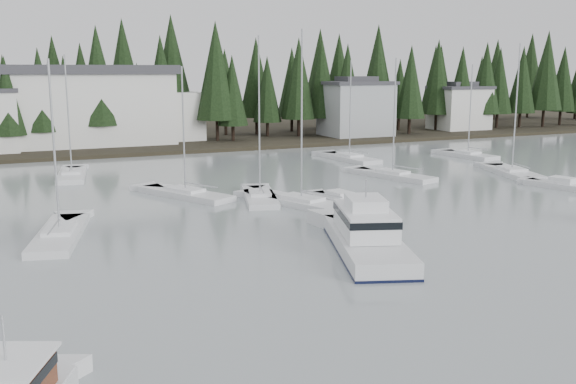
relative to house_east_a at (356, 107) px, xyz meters
name	(u,v)px	position (x,y,z in m)	size (l,w,h in m)	color
far_shore_land	(106,137)	(-36.00, 19.00, -4.90)	(240.00, 54.00, 1.00)	black
conifer_treeline	(117,144)	(-36.00, 8.00, -4.90)	(200.00, 22.00, 20.00)	black
house_east_a	(356,107)	(0.00, 0.00, 0.00)	(10.60, 8.48, 9.25)	#999EA0
house_east_b	(459,107)	(22.00, 2.00, -0.50)	(9.54, 7.42, 8.25)	silver
harbor_inn	(98,106)	(-38.96, 4.34, 0.87)	(29.50, 11.50, 10.90)	silver
cabin_cruiser_center	(366,239)	(-31.94, -56.54, -4.15)	(7.26, 12.17, 5.00)	silver
sailboat_1	(468,157)	(1.69, -25.16, -4.84)	(3.51, 8.29, 11.98)	silver
sailboat_3	(349,160)	(-13.20, -21.42, -4.84)	(3.62, 9.88, 12.46)	silver
sailboat_4	(301,204)	(-29.84, -42.98, -4.83)	(6.36, 10.88, 14.41)	silver
sailboat_5	(60,237)	(-48.53, -45.77, -4.84)	(4.92, 10.41, 12.00)	silver
sailboat_7	(72,177)	(-45.28, -21.04, -4.84)	(3.98, 9.78, 12.80)	silver
sailboat_8	(512,174)	(-3.12, -37.93, -4.83)	(5.51, 9.78, 13.98)	silver
sailboat_9	(186,196)	(-37.41, -35.61, -4.85)	(6.61, 9.87, 11.61)	silver
sailboat_11	(392,177)	(-15.58, -34.48, -4.84)	(5.16, 9.82, 12.48)	silver
sailboat_12	(260,199)	(-32.09, -39.57, -4.81)	(4.73, 8.79, 14.06)	silver
runabout_1	(340,202)	(-26.65, -43.56, -4.77)	(3.12, 6.90, 1.42)	silver
runabout_2	(562,187)	(-4.51, -45.89, -4.77)	(4.05, 6.96, 1.42)	silver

